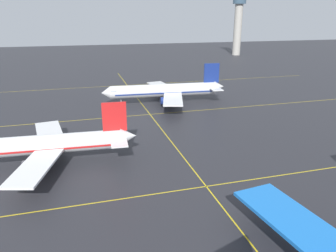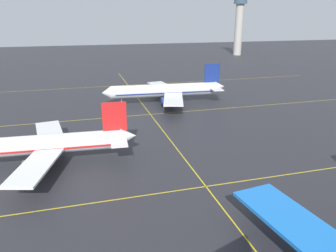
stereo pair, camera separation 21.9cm
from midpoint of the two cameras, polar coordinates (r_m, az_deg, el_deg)
name	(u,v)px [view 1 (the left image)]	position (r m, az deg, el deg)	size (l,w,h in m)	color
airliner_second_row	(41,145)	(59.43, -22.05, -3.18)	(33.91, 29.20, 10.54)	white
airliner_third_row	(165,90)	(94.50, -0.52, 6.42)	(37.06, 31.88, 11.52)	white
taxiway_markings	(171,141)	(66.63, 0.37, -2.66)	(153.11, 172.89, 0.01)	yellow
control_tower	(238,21)	(222.80, 12.49, 17.93)	(8.82, 8.82, 37.25)	#ADA89E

